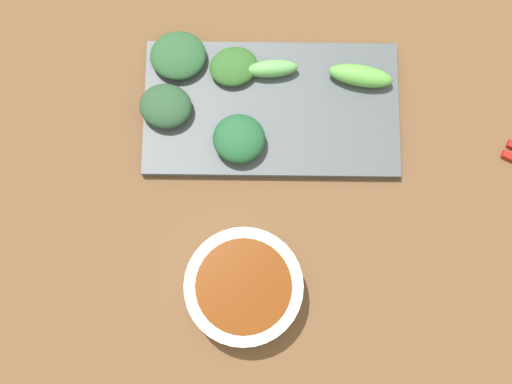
# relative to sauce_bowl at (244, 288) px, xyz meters

# --- Properties ---
(tabletop) EXTENTS (2.10, 2.10, 0.02)m
(tabletop) POSITION_rel_sauce_bowl_xyz_m (0.13, -0.03, -0.03)
(tabletop) COLOR brown
(tabletop) RESTS_ON ground
(sauce_bowl) EXTENTS (0.13, 0.13, 0.04)m
(sauce_bowl) POSITION_rel_sauce_bowl_xyz_m (0.00, 0.00, 0.00)
(sauce_bowl) COLOR silver
(sauce_bowl) RESTS_ON tabletop
(serving_plate) EXTENTS (0.16, 0.30, 0.01)m
(serving_plate) POSITION_rel_sauce_bowl_xyz_m (0.21, -0.02, -0.02)
(serving_plate) COLOR #454C50
(serving_plate) RESTS_ON tabletop
(broccoli_stalk_0) EXTENTS (0.04, 0.08, 0.02)m
(broccoli_stalk_0) POSITION_rel_sauce_bowl_xyz_m (0.25, -0.13, 0.00)
(broccoli_stalk_0) COLOR #5CA844
(broccoli_stalk_0) RESTS_ON serving_plate
(broccoli_stalk_1) EXTENTS (0.03, 0.06, 0.02)m
(broccoli_stalk_1) POSITION_rel_sauce_bowl_xyz_m (0.25, -0.03, -0.00)
(broccoli_stalk_1) COLOR #64B35B
(broccoli_stalk_1) RESTS_ON serving_plate
(broccoli_leafy_2) EXTENTS (0.07, 0.07, 0.02)m
(broccoli_leafy_2) POSITION_rel_sauce_bowl_xyz_m (0.27, 0.08, -0.00)
(broccoli_leafy_2) COLOR #28532E
(broccoli_leafy_2) RESTS_ON serving_plate
(broccoli_leafy_3) EXTENTS (0.06, 0.07, 0.02)m
(broccoli_leafy_3) POSITION_rel_sauce_bowl_xyz_m (0.26, 0.02, -0.00)
(broccoli_leafy_3) COLOR #2D5D25
(broccoli_leafy_3) RESTS_ON serving_plate
(broccoli_leafy_4) EXTENTS (0.06, 0.07, 0.03)m
(broccoli_leafy_4) POSITION_rel_sauce_bowl_xyz_m (0.17, 0.01, 0.00)
(broccoli_leafy_4) COLOR #205732
(broccoli_leafy_4) RESTS_ON serving_plate
(broccoli_leafy_5) EXTENTS (0.06, 0.07, 0.03)m
(broccoli_leafy_5) POSITION_rel_sauce_bowl_xyz_m (0.21, 0.09, 0.00)
(broccoli_leafy_5) COLOR #284B2F
(broccoli_leafy_5) RESTS_ON serving_plate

